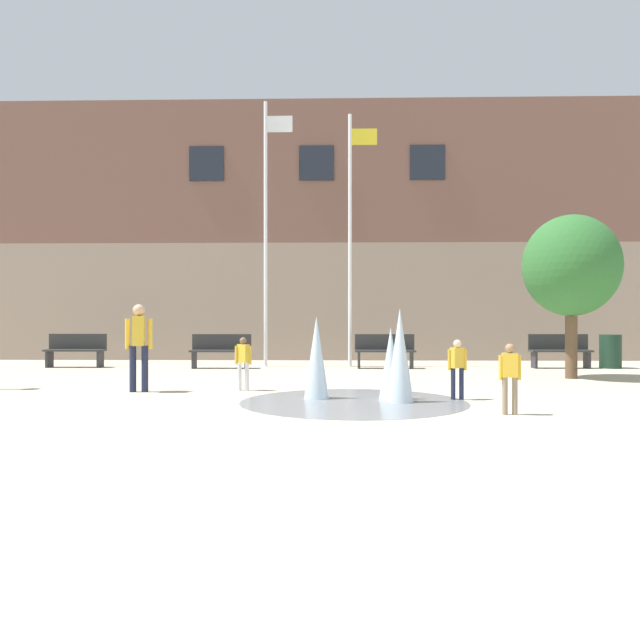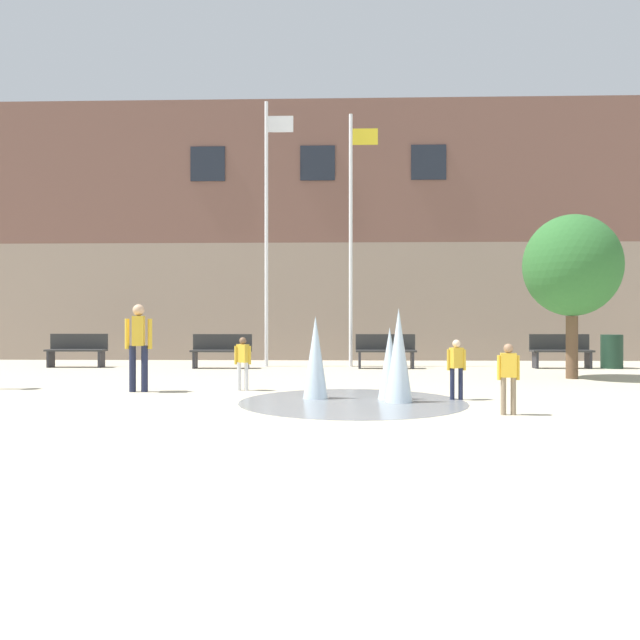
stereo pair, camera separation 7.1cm
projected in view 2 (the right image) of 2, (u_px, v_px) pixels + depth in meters
name	position (u px, v px, depth m)	size (l,w,h in m)	color
ground_plane	(266.00, 465.00, 5.66)	(100.00, 100.00, 0.00)	#BCB299
library_building	(320.00, 241.00, 22.74)	(36.00, 6.05, 8.31)	gray
splash_fountain	(366.00, 363.00, 10.12)	(3.63, 3.63, 1.50)	gray
park_bench_center	(77.00, 350.00, 17.04)	(1.60, 0.44, 0.91)	#28282D
park_bench_under_right_flagpole	(222.00, 350.00, 16.69)	(1.60, 0.44, 0.91)	#28282D
park_bench_near_trashcan	(386.00, 350.00, 16.64)	(1.60, 0.44, 0.91)	#28282D
park_bench_far_right	(561.00, 350.00, 16.67)	(1.60, 0.44, 0.91)	#28282D
child_running	(243.00, 359.00, 11.52)	(0.31, 0.22, 0.99)	silver
child_in_fountain	(456.00, 364.00, 10.20)	(0.31, 0.21, 0.99)	#1E233D
teen_by_trashcan	(139.00, 340.00, 11.31)	(0.50, 0.37, 1.59)	#1E233D
child_with_pink_shirt	(508.00, 373.00, 8.60)	(0.31, 0.16, 0.99)	#89755B
flagpole_left	(267.00, 225.00, 17.32)	(0.80, 0.10, 7.36)	silver
flagpole_right	(352.00, 232.00, 17.25)	(0.80, 0.10, 6.99)	silver
trash_can	(612.00, 351.00, 16.63)	(0.56, 0.56, 0.90)	#193323
street_tree_near_building	(572.00, 266.00, 13.79)	(2.11, 2.11, 3.63)	brown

